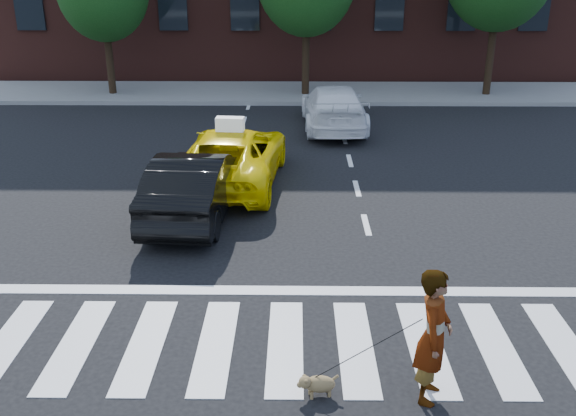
{
  "coord_description": "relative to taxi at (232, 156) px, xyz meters",
  "views": [
    {
      "loc": [
        0.13,
        -7.78,
        5.22
      ],
      "look_at": [
        0.01,
        2.57,
        1.1
      ],
      "focal_mm": 40.0,
      "sensor_mm": 36.0,
      "label": 1
    }
  ],
  "objects": [
    {
      "name": "ground",
      "position": [
        1.4,
        -7.0,
        -0.68
      ],
      "size": [
        120.0,
        120.0,
        0.0
      ],
      "primitive_type": "plane",
      "color": "black",
      "rests_on": "ground"
    },
    {
      "name": "dog",
      "position": [
        1.81,
        -8.11,
        -0.5
      ],
      "size": [
        0.55,
        0.29,
        0.31
      ],
      "rotation": [
        0.0,
        0.0,
        0.22
      ],
      "color": "#8C6047",
      "rests_on": "ground"
    },
    {
      "name": "woman",
      "position": [
        3.22,
        -8.1,
        0.21
      ],
      "size": [
        0.61,
        0.75,
        1.78
      ],
      "primitive_type": "imported",
      "rotation": [
        0.0,
        0.0,
        1.25
      ],
      "color": "#999999",
      "rests_on": "ground"
    },
    {
      "name": "crosswalk",
      "position": [
        1.4,
        -7.0,
        -0.67
      ],
      "size": [
        13.0,
        2.4,
        0.01
      ],
      "primitive_type": "cube",
      "color": "silver",
      "rests_on": "ground"
    },
    {
      "name": "taxi_sign",
      "position": [
        0.0,
        -0.2,
        0.84
      ],
      "size": [
        0.67,
        0.33,
        0.32
      ],
      "primitive_type": "cube",
      "rotation": [
        0.0,
        0.0,
        3.06
      ],
      "color": "white",
      "rests_on": "taxi"
    },
    {
      "name": "taxi",
      "position": [
        0.0,
        0.0,
        0.0
      ],
      "size": [
        2.64,
        5.05,
        1.36
      ],
      "primitive_type": "imported",
      "rotation": [
        0.0,
        0.0,
        3.06
      ],
      "color": "#FFE105",
      "rests_on": "ground"
    },
    {
      "name": "stop_line",
      "position": [
        1.4,
        -5.4,
        -0.67
      ],
      "size": [
        12.0,
        0.3,
        0.01
      ],
      "primitive_type": "cube",
      "color": "silver",
      "rests_on": "ground"
    },
    {
      "name": "sidewalk_far",
      "position": [
        1.4,
        10.5,
        -0.6
      ],
      "size": [
        30.0,
        4.0,
        0.15
      ],
      "primitive_type": "cube",
      "color": "slate",
      "rests_on": "ground"
    },
    {
      "name": "white_suv",
      "position": [
        2.73,
        5.29,
        0.0
      ],
      "size": [
        2.07,
        4.76,
        1.36
      ],
      "primitive_type": "imported",
      "rotation": [
        0.0,
        0.0,
        3.18
      ],
      "color": "white",
      "rests_on": "ground"
    },
    {
      "name": "black_sedan",
      "position": [
        -0.6,
        -2.1,
        0.02
      ],
      "size": [
        1.74,
        4.3,
        1.39
      ],
      "primitive_type": "imported",
      "rotation": [
        0.0,
        0.0,
        3.08
      ],
      "color": "black",
      "rests_on": "ground"
    }
  ]
}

